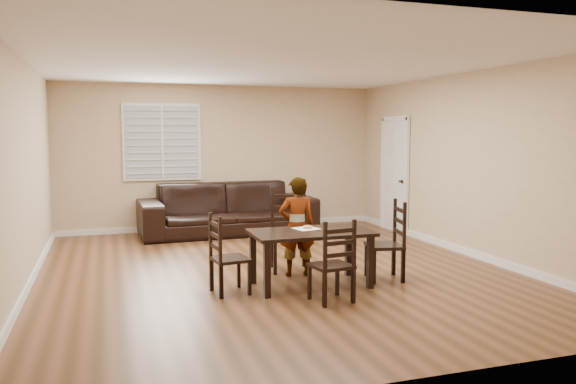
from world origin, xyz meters
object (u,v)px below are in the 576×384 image
object	(u,v)px
chair_left	(221,258)
donut	(308,227)
sofa	(228,209)
child	(297,227)
dining_table	(311,239)
chair_far	(337,266)
chair_near	(289,232)
chair_right	(394,244)

from	to	relation	value
chair_left	donut	size ratio (longest dim) A/B	8.17
sofa	chair_left	bearing A→B (deg)	-104.98
sofa	donut	bearing A→B (deg)	-88.32
chair_left	sofa	xyz separation A→B (m)	(0.88, 3.76, 0.04)
child	dining_table	bearing A→B (deg)	95.96
chair_far	chair_left	world-z (taller)	chair_left
chair_near	child	world-z (taller)	child
sofa	chair_right	bearing A→B (deg)	-72.98
chair_left	donut	xyz separation A→B (m)	(1.10, 0.17, 0.27)
chair_near	chair_left	size ratio (longest dim) A/B	1.20
chair_far	child	bearing A→B (deg)	-97.72
chair_left	child	size ratio (longest dim) A/B	0.72
chair_far	chair_right	distance (m)	1.30
dining_table	donut	world-z (taller)	donut
chair_right	chair_near	bearing A→B (deg)	-120.40
chair_right	sofa	world-z (taller)	chair_right
chair_far	donut	bearing A→B (deg)	-98.55
chair_far	sofa	size ratio (longest dim) A/B	0.29
dining_table	chair_near	distance (m)	0.93
dining_table	chair_far	size ratio (longest dim) A/B	1.56
child	sofa	xyz separation A→B (m)	(-0.21, 3.24, -0.18)
donut	sofa	size ratio (longest dim) A/B	0.04
chair_right	child	bearing A→B (deg)	-104.83
chair_near	chair_left	bearing A→B (deg)	-128.20
chair_far	chair_left	distance (m)	1.32
chair_near	chair_right	size ratio (longest dim) A/B	1.11
child	sofa	distance (m)	3.25
chair_right	sofa	size ratio (longest dim) A/B	0.32
chair_right	dining_table	bearing A→B (deg)	-79.87
chair_left	sofa	world-z (taller)	chair_left
chair_near	donut	world-z (taller)	chair_near
chair_left	sofa	bearing A→B (deg)	-19.89
dining_table	chair_right	xyz separation A→B (m)	(1.09, -0.03, -0.12)
chair_far	chair_left	size ratio (longest dim) A/B	0.99
chair_right	donut	bearing A→B (deg)	-88.30
donut	chair_near	bearing A→B (deg)	89.14
child	chair_left	bearing A→B (deg)	31.88
child	sofa	bearing A→B (deg)	-80.20
dining_table	sofa	size ratio (longest dim) A/B	0.45
chair_far	sofa	distance (m)	4.51
chair_near	donut	distance (m)	0.79
dining_table	chair_right	bearing A→B (deg)	-1.25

